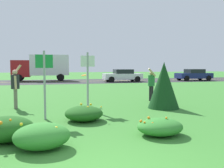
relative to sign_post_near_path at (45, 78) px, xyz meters
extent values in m
plane|color=#387A2D|center=(0.79, 7.82, -1.40)|extent=(120.00, 120.00, 0.00)
cube|color=#2D2D30|center=(0.79, 20.69, -1.39)|extent=(120.00, 9.17, 0.01)
cube|color=yellow|center=(0.79, 20.69, -1.39)|extent=(120.00, 0.16, 0.00)
ellipsoid|color=#1E5619|center=(-0.85, -2.24, -1.10)|extent=(1.29, 1.11, 0.60)
sphere|color=orange|center=(-0.88, -2.70, -0.85)|extent=(0.08, 0.08, 0.08)
sphere|color=orange|center=(-0.69, -2.62, -0.81)|extent=(0.06, 0.06, 0.06)
ellipsoid|color=#1E5619|center=(1.23, -0.53, -1.16)|extent=(1.24, 1.26, 0.48)
sphere|color=yellow|center=(1.53, -0.08, -0.94)|extent=(0.08, 0.08, 0.08)
sphere|color=yellow|center=(1.19, -0.18, -0.90)|extent=(0.08, 0.08, 0.08)
sphere|color=yellow|center=(1.34, -0.65, -0.94)|extent=(0.09, 0.09, 0.09)
sphere|color=yellow|center=(1.07, 0.03, -1.04)|extent=(0.05, 0.05, 0.05)
sphere|color=yellow|center=(1.75, -0.76, -0.93)|extent=(0.05, 0.05, 0.05)
sphere|color=yellow|center=(0.92, -0.57, -1.09)|extent=(0.09, 0.09, 0.09)
ellipsoid|color=#337F2D|center=(-0.02, -2.98, -1.12)|extent=(1.20, 0.99, 0.56)
sphere|color=yellow|center=(0.06, -3.40, -1.07)|extent=(0.09, 0.09, 0.09)
sphere|color=yellow|center=(-0.45, -2.78, -0.88)|extent=(0.07, 0.07, 0.07)
sphere|color=yellow|center=(0.28, -3.14, -0.92)|extent=(0.07, 0.07, 0.07)
ellipsoid|color=#337F2D|center=(2.90, -2.67, -1.18)|extent=(1.20, 1.00, 0.43)
sphere|color=orange|center=(2.65, -2.52, -0.96)|extent=(0.07, 0.07, 0.07)
sphere|color=orange|center=(3.32, -2.84, -1.10)|extent=(0.08, 0.08, 0.08)
sphere|color=orange|center=(2.45, -2.73, -1.03)|extent=(0.05, 0.05, 0.05)
sphere|color=orange|center=(2.61, -2.86, -1.03)|extent=(0.06, 0.06, 0.06)
sphere|color=orange|center=(2.43, -2.53, -1.04)|extent=(0.08, 0.08, 0.08)
sphere|color=orange|center=(2.47, -2.69, -1.11)|extent=(0.06, 0.06, 0.06)
sphere|color=orange|center=(3.05, -2.73, -0.95)|extent=(0.06, 0.06, 0.06)
cube|color=#93969B|center=(0.00, 0.01, -0.25)|extent=(0.07, 0.10, 2.29)
cube|color=#197F38|center=(0.00, -0.02, 0.54)|extent=(0.56, 0.03, 0.44)
cube|color=#93969B|center=(1.65, 1.33, -0.23)|extent=(0.07, 0.10, 2.34)
cube|color=silver|center=(1.65, 1.30, 0.59)|extent=(0.56, 0.03, 0.44)
cone|color=#143D19|center=(4.85, 1.00, -0.42)|extent=(1.32, 1.32, 1.96)
cylinder|color=#232328|center=(-1.24, 2.49, -0.27)|extent=(0.34, 0.34, 0.59)
sphere|color=tan|center=(-1.24, 2.49, 0.13)|extent=(0.21, 0.21, 0.21)
cylinder|color=#726B5B|center=(-1.25, 2.57, -0.98)|extent=(0.14, 0.14, 0.84)
cylinder|color=#726B5B|center=(-1.23, 2.40, -0.98)|extent=(0.14, 0.14, 0.84)
cylinder|color=tan|center=(-1.19, 2.69, 0.21)|extent=(0.41, 0.12, 0.50)
cylinder|color=tan|center=(-1.20, 2.29, -0.28)|extent=(0.12, 0.10, 0.56)
cylinder|color=#287038|center=(5.18, 3.03, -0.34)|extent=(0.34, 0.34, 0.55)
sphere|color=tan|center=(5.18, 3.03, 0.04)|extent=(0.21, 0.21, 0.21)
cylinder|color=black|center=(5.19, 2.95, -1.01)|extent=(0.14, 0.14, 0.78)
cylinder|color=black|center=(5.17, 3.12, -1.01)|extent=(0.14, 0.14, 0.78)
cylinder|color=tan|center=(5.12, 2.83, 0.08)|extent=(0.43, 0.13, 0.43)
cylinder|color=tan|center=(5.14, 3.23, -0.36)|extent=(0.12, 0.10, 0.52)
cylinder|color=orange|center=(1.71, 2.87, -0.03)|extent=(0.24, 0.24, 0.09)
torus|color=orange|center=(1.71, 2.87, -0.04)|extent=(0.24, 0.24, 0.09)
cube|color=navy|center=(17.92, 18.63, -0.78)|extent=(4.50, 1.82, 0.66)
cube|color=black|center=(18.02, 18.63, -0.21)|extent=(2.10, 1.64, 0.52)
cylinder|color=black|center=(16.37, 17.74, -1.07)|extent=(0.66, 0.22, 0.66)
cylinder|color=black|center=(16.37, 19.52, -1.07)|extent=(0.66, 0.22, 0.66)
cylinder|color=black|center=(19.47, 17.74, -1.07)|extent=(0.66, 0.22, 0.66)
cylinder|color=black|center=(19.47, 19.52, -1.07)|extent=(0.66, 0.22, 0.66)
cube|color=silver|center=(8.44, 18.63, -0.78)|extent=(4.50, 1.82, 0.66)
cube|color=black|center=(8.54, 18.63, -0.21)|extent=(2.10, 1.64, 0.52)
cylinder|color=black|center=(6.89, 17.74, -1.07)|extent=(0.66, 0.22, 0.66)
cylinder|color=black|center=(6.89, 19.52, -1.07)|extent=(0.66, 0.22, 0.66)
cylinder|color=black|center=(9.99, 17.74, -1.07)|extent=(0.66, 0.22, 0.66)
cylinder|color=black|center=(9.99, 19.52, -1.07)|extent=(0.66, 0.22, 0.66)
cube|color=maroon|center=(-3.17, 22.75, 0.12)|extent=(2.10, 2.30, 2.00)
cube|color=silver|center=(0.18, 22.75, 0.55)|extent=(4.60, 2.30, 2.50)
cylinder|color=black|center=(-3.37, 21.65, -0.96)|extent=(0.88, 0.26, 0.88)
cylinder|color=black|center=(-3.37, 23.85, -0.96)|extent=(0.88, 0.26, 0.88)
cylinder|color=black|center=(1.47, 21.65, -0.96)|extent=(0.88, 0.26, 0.88)
cylinder|color=black|center=(1.47, 23.85, -0.96)|extent=(0.88, 0.26, 0.88)
camera|label=1|loc=(0.16, -8.25, 0.37)|focal=38.48mm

